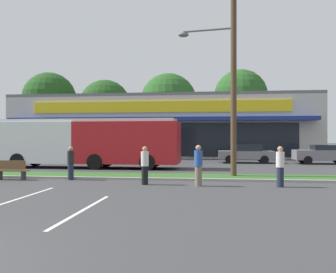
{
  "coord_description": "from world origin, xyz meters",
  "views": [
    {
      "loc": [
        5.23,
        -4.62,
        2.08
      ],
      "look_at": [
        2.48,
        18.1,
        2.1
      ],
      "focal_mm": 39.43,
      "sensor_mm": 36.0,
      "label": 1
    }
  ],
  "objects_px": {
    "car_0": "(84,153)",
    "car_1": "(31,152)",
    "city_bus": "(87,141)",
    "pedestrian_far": "(71,163)",
    "bus_stop_bench": "(11,170)",
    "pedestrian_mid": "(198,165)",
    "car_2": "(323,154)",
    "utility_pole": "(231,67)",
    "pedestrian_by_pole": "(145,165)",
    "pedestrian_near_bench": "(280,167)",
    "car_3": "(246,154)"
  },
  "relations": [
    {
      "from": "utility_pole",
      "to": "pedestrian_near_bench",
      "type": "height_order",
      "value": "utility_pole"
    },
    {
      "from": "car_3",
      "to": "pedestrian_near_bench",
      "type": "distance_m",
      "value": 14.11
    },
    {
      "from": "bus_stop_bench",
      "to": "pedestrian_mid",
      "type": "relative_size",
      "value": 0.92
    },
    {
      "from": "car_2",
      "to": "pedestrian_far",
      "type": "height_order",
      "value": "pedestrian_far"
    },
    {
      "from": "car_0",
      "to": "pedestrian_far",
      "type": "relative_size",
      "value": 2.62
    },
    {
      "from": "car_2",
      "to": "pedestrian_mid",
      "type": "distance_m",
      "value": 16.5
    },
    {
      "from": "bus_stop_bench",
      "to": "car_2",
      "type": "height_order",
      "value": "car_2"
    },
    {
      "from": "bus_stop_bench",
      "to": "city_bus",
      "type": "bearing_deg",
      "value": -100.88
    },
    {
      "from": "car_2",
      "to": "pedestrian_near_bench",
      "type": "xyz_separation_m",
      "value": [
        -5.63,
        -13.73,
        0.08
      ]
    },
    {
      "from": "utility_pole",
      "to": "pedestrian_far",
      "type": "bearing_deg",
      "value": -167.22
    },
    {
      "from": "city_bus",
      "to": "pedestrian_far",
      "type": "xyz_separation_m",
      "value": [
        1.48,
        -6.64,
        -0.96
      ]
    },
    {
      "from": "utility_pole",
      "to": "pedestrian_mid",
      "type": "bearing_deg",
      "value": -115.03
    },
    {
      "from": "bus_stop_bench",
      "to": "pedestrian_far",
      "type": "distance_m",
      "value": 2.88
    },
    {
      "from": "car_1",
      "to": "pedestrian_mid",
      "type": "relative_size",
      "value": 2.6
    },
    {
      "from": "city_bus",
      "to": "pedestrian_near_bench",
      "type": "bearing_deg",
      "value": 145.12
    },
    {
      "from": "pedestrian_by_pole",
      "to": "car_3",
      "type": "bearing_deg",
      "value": 149.06
    },
    {
      "from": "city_bus",
      "to": "pedestrian_mid",
      "type": "height_order",
      "value": "city_bus"
    },
    {
      "from": "utility_pole",
      "to": "pedestrian_near_bench",
      "type": "distance_m",
      "value": 6.0
    },
    {
      "from": "pedestrian_by_pole",
      "to": "car_0",
      "type": "bearing_deg",
      "value": -159.73
    },
    {
      "from": "pedestrian_near_bench",
      "to": "pedestrian_far",
      "type": "bearing_deg",
      "value": -87.58
    },
    {
      "from": "city_bus",
      "to": "car_3",
      "type": "xyz_separation_m",
      "value": [
        10.95,
        6.07,
        -1.02
      ]
    },
    {
      "from": "pedestrian_by_pole",
      "to": "utility_pole",
      "type": "bearing_deg",
      "value": 119.33
    },
    {
      "from": "pedestrian_by_pole",
      "to": "pedestrian_mid",
      "type": "xyz_separation_m",
      "value": [
        2.33,
        -0.18,
        0.03
      ]
    },
    {
      "from": "utility_pole",
      "to": "pedestrian_far",
      "type": "height_order",
      "value": "utility_pole"
    },
    {
      "from": "car_0",
      "to": "pedestrian_far",
      "type": "bearing_deg",
      "value": 106.9
    },
    {
      "from": "car_0",
      "to": "car_1",
      "type": "relative_size",
      "value": 0.94
    },
    {
      "from": "car_1",
      "to": "car_3",
      "type": "bearing_deg",
      "value": 0.02
    },
    {
      "from": "car_3",
      "to": "pedestrian_near_bench",
      "type": "relative_size",
      "value": 2.55
    },
    {
      "from": "bus_stop_bench",
      "to": "pedestrian_by_pole",
      "type": "distance_m",
      "value": 6.78
    },
    {
      "from": "car_2",
      "to": "pedestrian_near_bench",
      "type": "height_order",
      "value": "pedestrian_near_bench"
    },
    {
      "from": "car_0",
      "to": "pedestrian_mid",
      "type": "xyz_separation_m",
      "value": [
        9.86,
        -13.51,
        0.15
      ]
    },
    {
      "from": "car_0",
      "to": "pedestrian_far",
      "type": "height_order",
      "value": "pedestrian_far"
    },
    {
      "from": "car_1",
      "to": "pedestrian_by_pole",
      "type": "relative_size",
      "value": 2.71
    },
    {
      "from": "car_3",
      "to": "pedestrian_near_bench",
      "type": "bearing_deg",
      "value": 90.47
    },
    {
      "from": "car_1",
      "to": "pedestrian_mid",
      "type": "height_order",
      "value": "pedestrian_mid"
    },
    {
      "from": "city_bus",
      "to": "pedestrian_far",
      "type": "height_order",
      "value": "city_bus"
    },
    {
      "from": "pedestrian_by_pole",
      "to": "pedestrian_mid",
      "type": "height_order",
      "value": "pedestrian_mid"
    },
    {
      "from": "bus_stop_bench",
      "to": "pedestrian_by_pole",
      "type": "xyz_separation_m",
      "value": [
        6.72,
        -0.9,
        0.33
      ]
    },
    {
      "from": "pedestrian_near_bench",
      "to": "pedestrian_mid",
      "type": "height_order",
      "value": "pedestrian_mid"
    },
    {
      "from": "car_1",
      "to": "car_2",
      "type": "bearing_deg",
      "value": -0.89
    },
    {
      "from": "utility_pole",
      "to": "pedestrian_near_bench",
      "type": "bearing_deg",
      "value": -59.31
    },
    {
      "from": "utility_pole",
      "to": "city_bus",
      "type": "height_order",
      "value": "utility_pole"
    },
    {
      "from": "utility_pole",
      "to": "pedestrian_mid",
      "type": "distance_m",
      "value": 5.93
    },
    {
      "from": "bus_stop_bench",
      "to": "pedestrian_by_pole",
      "type": "relative_size",
      "value": 0.96
    },
    {
      "from": "car_1",
      "to": "car_0",
      "type": "bearing_deg",
      "value": -7.95
    },
    {
      "from": "pedestrian_near_bench",
      "to": "pedestrian_by_pole",
      "type": "distance_m",
      "value": 5.71
    },
    {
      "from": "car_1",
      "to": "pedestrian_far",
      "type": "height_order",
      "value": "pedestrian_far"
    },
    {
      "from": "utility_pole",
      "to": "city_bus",
      "type": "relative_size",
      "value": 0.85
    },
    {
      "from": "bus_stop_bench",
      "to": "car_3",
      "type": "height_order",
      "value": "car_3"
    },
    {
      "from": "car_0",
      "to": "city_bus",
      "type": "bearing_deg",
      "value": 111.95
    }
  ]
}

